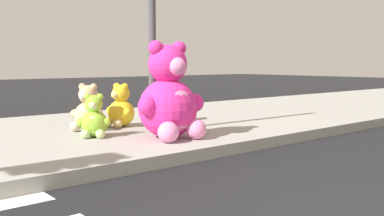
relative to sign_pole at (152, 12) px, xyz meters
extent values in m
cube|color=#9E9B93|center=(-1.00, 0.80, -1.77)|extent=(28.00, 4.40, 0.15)
cylinder|color=#4C4C51|center=(0.00, 0.00, -0.10)|extent=(0.11, 0.11, 3.20)
sphere|color=#F22D93|center=(-0.14, -0.55, -1.31)|extent=(0.78, 0.78, 0.78)
ellipsoid|color=pink|center=(-0.16, -0.83, -1.31)|extent=(0.44, 0.20, 0.51)
sphere|color=#F22D93|center=(-0.14, -0.55, -0.73)|extent=(0.51, 0.51, 0.51)
sphere|color=pink|center=(-0.15, -0.77, -0.76)|extent=(0.23, 0.23, 0.23)
sphere|color=#F22D93|center=(0.04, -0.56, -0.52)|extent=(0.19, 0.19, 0.19)
sphere|color=#F22D93|center=(0.22, -0.67, -1.25)|extent=(0.24, 0.24, 0.24)
sphere|color=pink|center=(0.05, -0.89, -1.56)|extent=(0.27, 0.27, 0.27)
sphere|color=#F22D93|center=(-0.32, -0.54, -0.52)|extent=(0.19, 0.19, 0.19)
sphere|color=#F22D93|center=(-0.52, -0.62, -1.25)|extent=(0.24, 0.24, 0.24)
sphere|color=pink|center=(-0.37, -0.87, -1.56)|extent=(0.27, 0.27, 0.27)
sphere|color=#8CD133|center=(-0.86, 0.13, -1.52)|extent=(0.36, 0.36, 0.36)
ellipsoid|color=#B8DE87|center=(-0.94, 0.02, -1.52)|extent=(0.20, 0.18, 0.23)
sphere|color=#8CD133|center=(-0.86, 0.13, -1.25)|extent=(0.23, 0.23, 0.23)
sphere|color=#B8DE87|center=(-0.92, 0.05, -1.27)|extent=(0.11, 0.11, 0.11)
sphere|color=#8CD133|center=(-0.80, 0.08, -1.16)|extent=(0.09, 0.09, 0.09)
sphere|color=#8CD133|center=(-0.75, -0.01, -1.49)|extent=(0.11, 0.11, 0.11)
sphere|color=#B8DE87|center=(-0.87, -0.05, -1.64)|extent=(0.12, 0.12, 0.12)
sphere|color=#8CD133|center=(-0.93, 0.17, -1.16)|extent=(0.09, 0.09, 0.09)
sphere|color=#8CD133|center=(-1.02, 0.19, -1.49)|extent=(0.11, 0.11, 0.11)
sphere|color=#B8DE87|center=(-1.03, 0.06, -1.64)|extent=(0.12, 0.12, 0.12)
sphere|color=yellow|center=(-0.08, 0.74, -1.49)|extent=(0.41, 0.41, 0.41)
ellipsoid|color=#F0DB80|center=(-0.23, 0.71, -1.49)|extent=(0.13, 0.24, 0.27)
sphere|color=yellow|center=(-0.08, 0.74, -1.18)|extent=(0.27, 0.27, 0.27)
sphere|color=#F0DB80|center=(-0.20, 0.72, -1.20)|extent=(0.12, 0.12, 0.12)
sphere|color=yellow|center=(-0.07, 0.65, -1.07)|extent=(0.10, 0.10, 0.10)
sphere|color=yellow|center=(-0.10, 0.54, -1.46)|extent=(0.13, 0.13, 0.13)
sphere|color=#F0DB80|center=(-0.24, 0.60, -1.63)|extent=(0.14, 0.14, 0.14)
sphere|color=yellow|center=(-0.10, 0.83, -1.07)|extent=(0.10, 0.10, 0.10)
sphere|color=yellow|center=(-0.17, 0.92, -1.46)|extent=(0.13, 0.13, 0.13)
sphere|color=#F0DB80|center=(-0.28, 0.82, -1.63)|extent=(0.14, 0.14, 0.14)
sphere|color=red|center=(0.81, 0.67, -1.49)|extent=(0.41, 0.41, 0.41)
ellipsoid|color=#DB7B7B|center=(0.72, 0.79, -1.49)|extent=(0.23, 0.21, 0.27)
sphere|color=red|center=(0.81, 0.67, -1.19)|extent=(0.27, 0.27, 0.27)
sphere|color=#DB7B7B|center=(0.74, 0.76, -1.20)|extent=(0.12, 0.12, 0.12)
sphere|color=red|center=(0.74, 0.61, -1.08)|extent=(0.10, 0.10, 0.10)
sphere|color=red|center=(0.63, 0.59, -1.46)|extent=(0.13, 0.13, 0.13)
sphere|color=#DB7B7B|center=(0.62, 0.74, -1.63)|extent=(0.14, 0.14, 0.14)
sphere|color=red|center=(0.89, 0.73, -1.08)|extent=(0.10, 0.10, 0.10)
sphere|color=red|center=(0.93, 0.84, -1.46)|extent=(0.13, 0.13, 0.13)
sphere|color=#DB7B7B|center=(0.79, 0.88, -1.63)|extent=(0.14, 0.14, 0.14)
sphere|color=tan|center=(-0.66, 0.69, -1.49)|extent=(0.42, 0.42, 0.42)
ellipsoid|color=beige|center=(-0.79, 0.62, -1.49)|extent=(0.20, 0.25, 0.27)
sphere|color=tan|center=(-0.66, 0.69, -1.17)|extent=(0.28, 0.28, 0.28)
sphere|color=beige|center=(-0.76, 0.63, -1.19)|extent=(0.13, 0.13, 0.13)
sphere|color=tan|center=(-0.61, 0.61, -1.06)|extent=(0.11, 0.11, 0.11)
sphere|color=tan|center=(-0.61, 0.49, -1.45)|extent=(0.13, 0.13, 0.13)
sphere|color=beige|center=(-0.76, 0.50, -1.63)|extent=(0.15, 0.15, 0.15)
sphere|color=tan|center=(-0.71, 0.78, -1.06)|extent=(0.11, 0.11, 0.11)
sphere|color=tan|center=(-0.81, 0.84, -1.45)|extent=(0.13, 0.13, 0.13)
sphere|color=beige|center=(-0.87, 0.70, -1.63)|extent=(0.15, 0.15, 0.15)
camera|label=1|loc=(-3.56, -5.11, -0.71)|focal=40.69mm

